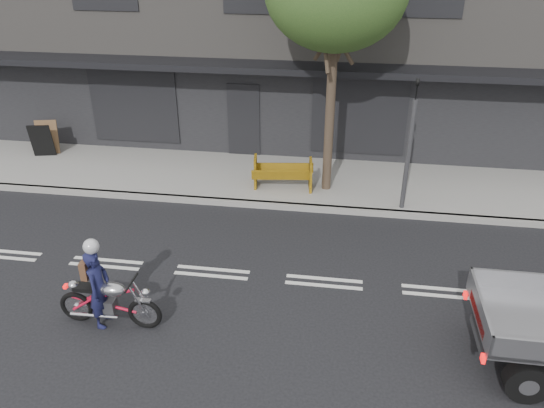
{
  "coord_description": "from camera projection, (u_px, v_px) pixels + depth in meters",
  "views": [
    {
      "loc": [
        2.64,
        -9.08,
        6.63
      ],
      "look_at": [
        1.23,
        0.5,
        1.5
      ],
      "focal_mm": 35.0,
      "sensor_mm": 36.0,
      "label": 1
    }
  ],
  "objects": [
    {
      "name": "rider",
      "position": [
        99.0,
        289.0,
        9.59
      ],
      "size": [
        0.38,
        0.57,
        1.56
      ],
      "primitive_type": "imported",
      "rotation": [
        0.0,
        0.0,
        1.56
      ],
      "color": "#16183E",
      "rests_on": "ground"
    },
    {
      "name": "ground",
      "position": [
        212.0,
        273.0,
        11.38
      ],
      "size": [
        80.0,
        80.0,
        0.0
      ],
      "primitive_type": "plane",
      "color": "black",
      "rests_on": "ground"
    },
    {
      "name": "motorcycle",
      "position": [
        109.0,
        301.0,
        9.69
      ],
      "size": [
        1.98,
        0.58,
        1.02
      ],
      "rotation": [
        0.0,
        0.0,
        -0.01
      ],
      "color": "black",
      "rests_on": "ground"
    },
    {
      "name": "kerb",
      "position": [
        240.0,
        203.0,
        14.05
      ],
      "size": [
        32.0,
        0.2,
        0.15
      ],
      "primitive_type": "cube",
      "color": "gray",
      "rests_on": "ground"
    },
    {
      "name": "sandwich_board",
      "position": [
        42.0,
        141.0,
        16.42
      ],
      "size": [
        0.75,
        0.58,
        1.06
      ],
      "primitive_type": null,
      "rotation": [
        0.0,
        0.0,
        0.22
      ],
      "color": "black",
      "rests_on": "sidewalk"
    },
    {
      "name": "construction_barrier",
      "position": [
        282.0,
        176.0,
        14.29
      ],
      "size": [
        1.7,
        0.86,
        0.91
      ],
      "primitive_type": null,
      "rotation": [
        0.0,
        0.0,
        0.13
      ],
      "color": "#F5AB0C",
      "rests_on": "sidewalk"
    },
    {
      "name": "traffic_light_pole",
      "position": [
        409.0,
        153.0,
        13.0
      ],
      "size": [
        0.12,
        0.12,
        3.5
      ],
      "color": "#2D2D30",
      "rests_on": "ground"
    },
    {
      "name": "building_main",
      "position": [
        282.0,
        5.0,
        19.39
      ],
      "size": [
        26.0,
        10.0,
        8.0
      ],
      "primitive_type": "cube",
      "color": "slate",
      "rests_on": "ground"
    },
    {
      "name": "sidewalk",
      "position": [
        251.0,
        178.0,
        15.45
      ],
      "size": [
        32.0,
        3.2,
        0.15
      ],
      "primitive_type": "cube",
      "color": "gray",
      "rests_on": "ground"
    }
  ]
}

